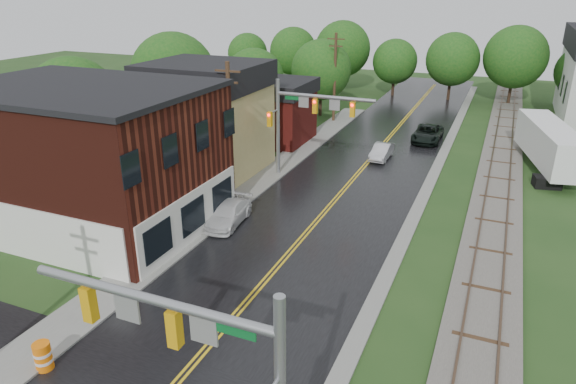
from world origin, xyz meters
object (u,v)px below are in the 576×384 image
Objects in this scene: utility_pole_b at (230,128)px; traffic_signal_near at (202,354)px; tree_left_c at (255,80)px; utility_pole_c at (335,76)px; traffic_signal_far at (305,112)px; tree_left_e at (322,71)px; suv_dark at (428,134)px; brick_building at (87,156)px; pickup_white at (229,214)px; construction_barrel at (43,356)px; tree_left_b at (175,78)px; tree_left_a at (75,105)px; semi_trailer at (549,144)px; sedan_silver at (382,152)px.

traffic_signal_near is at bearing -62.81° from utility_pole_b.
utility_pole_c is at bearing 30.20° from tree_left_c.
tree_left_e is at bearing 105.89° from traffic_signal_far.
brick_building is at bearing -122.30° from suv_dark.
pickup_white is 13.83m from construction_barrel.
construction_barrel is (-8.48, -36.38, -0.15)m from suv_dark.
utility_pole_b is at bearing 95.71° from construction_barrel.
tree_left_b is 1.86× the size of suv_dark.
brick_building is at bearing -126.92° from traffic_signal_far.
tree_left_b reaches higher than construction_barrel.
tree_left_a is (-7.36, 6.90, 0.96)m from brick_building.
utility_pole_b is at bearing -145.01° from semi_trailer.
tree_left_e is at bearing 92.98° from pickup_white.
traffic_signal_far is at bearing -51.18° from tree_left_c.
utility_pole_c reaches higher than tree_left_c.
construction_barrel is at bearing -93.81° from traffic_signal_far.
brick_building reaches higher than semi_trailer.
utility_pole_b is at bearing -41.86° from tree_left_b.
brick_building is 1.87× the size of tree_left_c.
semi_trailer is at bearing 39.28° from brick_building.
utility_pole_b is at bearing -119.35° from suv_dark.
tree_left_b is 19.41m from sedan_silver.
traffic_signal_far is 0.76× the size of tree_left_b.
traffic_signal_near is 0.82× the size of utility_pole_b.
semi_trailer is at bearing -24.60° from suv_dark.
brick_building reaches higher than tree_left_e.
construction_barrel is at bearing -87.42° from utility_pole_c.
tree_left_b is at bearing 107.61° from brick_building.
traffic_signal_far is 0.90× the size of tree_left_e.
tree_left_b is at bearing -173.27° from sedan_silver.
tree_left_b is 2.25× the size of pickup_white.
brick_building is 13.78m from construction_barrel.
sedan_silver is 12.67m from semi_trailer.
traffic_signal_near is 41.67m from tree_left_c.
utility_pole_c is at bearing 59.45° from tree_left_a.
utility_pole_c is at bearing -42.84° from tree_left_e.
tree_left_e is at bearing 155.75° from suv_dark.
pickup_white is (2.00, -4.17, -4.09)m from utility_pole_b.
utility_pole_b reaches higher than sedan_silver.
traffic_signal_near is at bearing -65.44° from tree_left_c.
traffic_signal_far reaches higher than suv_dark.
suv_dark is (6.95, 13.38, -4.25)m from traffic_signal_far.
pickup_white is (-5.60, -15.83, 0.01)m from sedan_silver.
suv_dark is at bearing -24.12° from tree_left_e.
pickup_white is at bearing -98.26° from traffic_signal_far.
utility_pole_b is at bearing -68.51° from tree_left_c.
tree_left_c is at bearing 128.82° from traffic_signal_far.
tree_left_e is at bearing 65.38° from tree_left_a.
utility_pole_b is 1.00× the size of utility_pole_c.
pickup_white is (7.68, 2.83, -3.52)m from brick_building.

